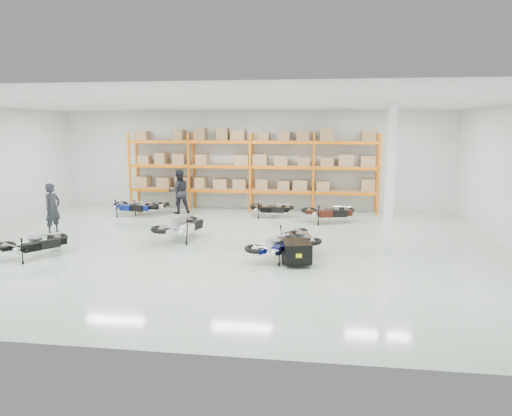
# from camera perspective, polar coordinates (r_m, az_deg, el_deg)

# --- Properties ---
(room) EXTENTS (18.00, 18.00, 18.00)m
(room) POSITION_cam_1_polar(r_m,az_deg,el_deg) (14.37, -4.28, 3.94)
(room) COLOR #AABDAC
(room) RESTS_ON ground
(pallet_rack) EXTENTS (11.28, 0.98, 3.62)m
(pallet_rack) POSITION_cam_1_polar(r_m,az_deg,el_deg) (20.69, -0.58, 5.92)
(pallet_rack) COLOR orange
(pallet_rack) RESTS_ON ground
(structural_column) EXTENTS (0.25, 0.25, 4.50)m
(structural_column) POSITION_cam_1_polar(r_m,az_deg,el_deg) (14.73, 16.41, 3.70)
(structural_column) COLOR white
(structural_column) RESTS_ON ground
(moto_blue_centre) EXTENTS (1.61, 1.92, 1.11)m
(moto_blue_centre) POSITION_cam_1_polar(r_m,az_deg,el_deg) (13.16, 2.52, -4.28)
(moto_blue_centre) COLOR #070B4C
(moto_blue_centre) RESTS_ON ground
(moto_silver_left) EXTENTS (1.54, 2.22, 1.30)m
(moto_silver_left) POSITION_cam_1_polar(r_m,az_deg,el_deg) (15.60, -9.21, -1.75)
(moto_silver_left) COLOR silver
(moto_silver_left) RESTS_ON ground
(moto_black_far_left) EXTENTS (1.79, 1.92, 1.14)m
(moto_black_far_left) POSITION_cam_1_polar(r_m,az_deg,el_deg) (14.85, -25.97, -3.58)
(moto_black_far_left) COLOR black
(moto_black_far_left) RESTS_ON ground
(moto_touring_right) EXTENTS (1.32, 1.83, 1.07)m
(moto_touring_right) POSITION_cam_1_polar(r_m,az_deg,el_deg) (14.29, 5.43, -3.23)
(moto_touring_right) COLOR black
(moto_touring_right) RESTS_ON ground
(trailer) EXTENTS (0.88, 1.60, 0.65)m
(trailer) POSITION_cam_1_polar(r_m,az_deg,el_deg) (12.77, 5.13, -5.42)
(trailer) COLOR black
(trailer) RESTS_ON ground
(moto_back_a) EXTENTS (1.90, 1.18, 1.15)m
(moto_back_a) POSITION_cam_1_polar(r_m,az_deg,el_deg) (20.18, -15.16, 0.54)
(moto_back_a) COLOR navy
(moto_back_a) RESTS_ON ground
(moto_back_b) EXTENTS (1.59, 0.81, 1.02)m
(moto_back_b) POSITION_cam_1_polar(r_m,az_deg,el_deg) (20.56, -13.35, 0.62)
(moto_back_b) COLOR #B8BCC3
(moto_back_b) RESTS_ON ground
(moto_back_c) EXTENTS (1.68, 0.91, 1.05)m
(moto_back_c) POSITION_cam_1_polar(r_m,az_deg,el_deg) (19.21, 1.89, 0.28)
(moto_back_c) COLOR black
(moto_back_c) RESTS_ON ground
(moto_back_d) EXTENTS (1.99, 1.24, 1.20)m
(moto_back_d) POSITION_cam_1_polar(r_m,az_deg,el_deg) (18.33, 9.12, -0.11)
(moto_back_d) COLOR #3C130C
(moto_back_d) RESTS_ON ground
(person_left) EXTENTS (0.58, 0.75, 1.82)m
(person_left) POSITION_cam_1_polar(r_m,az_deg,el_deg) (17.72, -24.07, -0.10)
(person_left) COLOR black
(person_left) RESTS_ON ground
(person_back) EXTENTS (1.17, 1.08, 1.94)m
(person_back) POSITION_cam_1_polar(r_m,az_deg,el_deg) (20.34, -9.60, 2.05)
(person_back) COLOR black
(person_back) RESTS_ON ground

